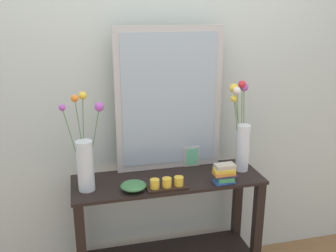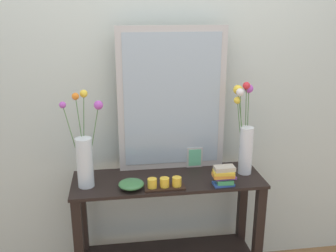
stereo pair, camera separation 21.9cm
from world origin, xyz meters
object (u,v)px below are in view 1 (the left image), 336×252
tall_vase_left (85,159)px  book_stack (225,173)px  console_table (168,223)px  candle_tray (167,184)px  decorative_bowl (133,186)px  vase_right (242,135)px  picture_frame_small (192,156)px  mirror_leaning (169,100)px

tall_vase_left → book_stack: (0.83, -0.11, -0.14)m
console_table → book_stack: (0.32, -0.14, 0.38)m
candle_tray → decorative_bowl: 0.20m
candle_tray → tall_vase_left: bearing=167.3°
vase_right → book_stack: 0.30m
book_stack → tall_vase_left: bearing=172.5°
picture_frame_small → book_stack: picture_frame_small is taller
decorative_bowl → vase_right: bearing=10.4°
vase_right → decorative_bowl: size_ratio=3.83×
mirror_leaning → book_stack: bearing=-48.4°
decorative_bowl → book_stack: size_ratio=1.04×
decorative_bowl → book_stack: book_stack is taller
candle_tray → book_stack: (0.36, -0.01, 0.03)m
console_table → picture_frame_small: picture_frame_small is taller
candle_tray → vase_right: bearing=16.6°
mirror_leaning → candle_tray: 0.54m
mirror_leaning → book_stack: size_ratio=6.35×
tall_vase_left → picture_frame_small: size_ratio=4.12×
mirror_leaning → tall_vase_left: bearing=-160.3°
console_table → mirror_leaning: 0.81m
tall_vase_left → decorative_bowl: tall_vase_left is taller
console_table → book_stack: book_stack is taller
candle_tray → book_stack: bearing=-0.8°
console_table → decorative_bowl: size_ratio=7.84×
candle_tray → picture_frame_small: size_ratio=1.75×
mirror_leaning → candle_tray: size_ratio=3.83×
candle_tray → mirror_leaning: bearing=73.4°
mirror_leaning → tall_vase_left: (-0.55, -0.20, -0.27)m
console_table → vase_right: size_ratio=2.05×
picture_frame_small → mirror_leaning: bearing=174.8°
mirror_leaning → vase_right: 0.52m
vase_right → candle_tray: (-0.54, -0.16, -0.21)m
mirror_leaning → tall_vase_left: mirror_leaning is taller
mirror_leaning → console_table: bearing=-106.7°
book_stack → console_table: bearing=156.5°
picture_frame_small → book_stack: 0.32m
console_table → vase_right: bearing=3.0°
vase_right → decorative_bowl: bearing=-169.6°
tall_vase_left → decorative_bowl: size_ratio=3.75×
tall_vase_left → vase_right: (1.01, 0.06, 0.05)m
console_table → picture_frame_small: size_ratio=8.61×
tall_vase_left → decorative_bowl: (0.27, -0.08, -0.17)m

